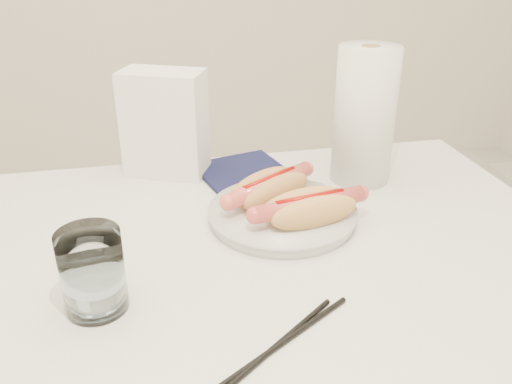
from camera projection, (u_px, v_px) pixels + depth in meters
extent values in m
cube|color=white|center=(212.00, 271.00, 0.82)|extent=(1.20, 0.80, 0.04)
cylinder|color=silver|center=(408.00, 293.00, 1.38)|extent=(0.04, 0.04, 0.71)
cylinder|color=silver|center=(282.00, 216.00, 0.92)|extent=(0.30, 0.30, 0.02)
ellipsoid|color=tan|center=(277.00, 191.00, 0.92)|extent=(0.15, 0.12, 0.05)
ellipsoid|color=tan|center=(262.00, 185.00, 0.94)|extent=(0.15, 0.12, 0.05)
ellipsoid|color=tan|center=(269.00, 194.00, 0.93)|extent=(0.15, 0.12, 0.03)
cylinder|color=#E95E52|center=(270.00, 185.00, 0.93)|extent=(0.18, 0.13, 0.03)
cylinder|color=#990A05|center=(270.00, 178.00, 0.92)|extent=(0.11, 0.07, 0.01)
ellipsoid|color=#E6A559|center=(315.00, 212.00, 0.85)|extent=(0.16, 0.07, 0.05)
ellipsoid|color=#E6A559|center=(304.00, 203.00, 0.88)|extent=(0.16, 0.07, 0.05)
ellipsoid|color=#E6A559|center=(309.00, 214.00, 0.87)|extent=(0.15, 0.08, 0.03)
cylinder|color=#D34E4A|center=(310.00, 204.00, 0.86)|extent=(0.19, 0.07, 0.03)
cylinder|color=#990A05|center=(310.00, 197.00, 0.86)|extent=(0.12, 0.03, 0.01)
cylinder|color=silver|center=(93.00, 272.00, 0.69)|extent=(0.08, 0.08, 0.11)
cylinder|color=black|center=(276.00, 346.00, 0.64)|extent=(0.18, 0.14, 0.01)
cylinder|color=black|center=(286.00, 340.00, 0.65)|extent=(0.20, 0.13, 0.01)
cube|color=white|center=(165.00, 124.00, 1.06)|extent=(0.18, 0.14, 0.21)
cube|color=#111438|center=(243.00, 172.00, 1.09)|extent=(0.20, 0.20, 0.01)
cylinder|color=white|center=(364.00, 116.00, 1.02)|extent=(0.13, 0.13, 0.26)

